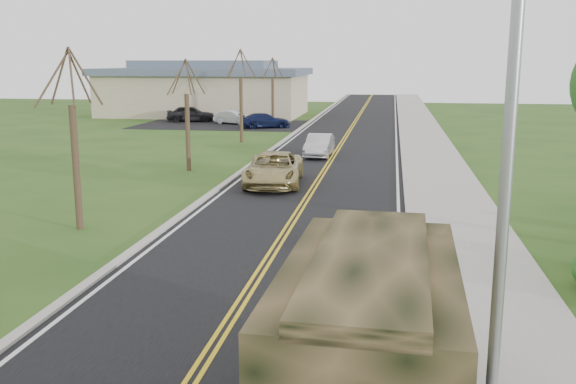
# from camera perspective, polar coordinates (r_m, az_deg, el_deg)

# --- Properties ---
(road) EXTENTS (8.00, 120.00, 0.01)m
(road) POSITION_cam_1_polar(r_m,az_deg,el_deg) (50.18, 5.29, 5.12)
(road) COLOR black
(road) RESTS_ON ground
(curb_right) EXTENTS (0.30, 120.00, 0.12)m
(curb_right) POSITION_cam_1_polar(r_m,az_deg,el_deg) (50.07, 10.05, 5.04)
(curb_right) COLOR #9E998E
(curb_right) RESTS_ON ground
(sidewalk_right) EXTENTS (3.20, 120.00, 0.10)m
(sidewalk_right) POSITION_cam_1_polar(r_m,az_deg,el_deg) (50.13, 12.06, 4.96)
(sidewalk_right) COLOR #9E998E
(sidewalk_right) RESTS_ON ground
(curb_left) EXTENTS (0.30, 120.00, 0.10)m
(curb_left) POSITION_cam_1_polar(r_m,az_deg,el_deg) (50.63, 0.58, 5.28)
(curb_left) COLOR #9E998E
(curb_left) RESTS_ON ground
(street_light) EXTENTS (1.65, 0.22, 8.00)m
(street_light) POSITION_cam_1_polar(r_m,az_deg,el_deg) (9.45, 18.38, 3.72)
(street_light) COLOR gray
(street_light) RESTS_ON ground
(bare_tree_a) EXTENTS (1.93, 2.26, 6.08)m
(bare_tree_a) POSITION_cam_1_polar(r_m,az_deg,el_deg) (22.52, -18.40, 3.34)
(bare_tree_a) COLOR #38281C
(bare_tree_a) RESTS_ON ground
(bare_tree_b) EXTENTS (1.83, 2.14, 5.73)m
(bare_tree_b) POSITION_cam_1_polar(r_m,az_deg,el_deg) (33.56, -8.93, 6.07)
(bare_tree_b) COLOR #38281C
(bare_tree_b) RESTS_ON ground
(bare_tree_c) EXTENTS (2.04, 2.39, 6.42)m
(bare_tree_c) POSITION_cam_1_polar(r_m,az_deg,el_deg) (45.06, -4.19, 7.94)
(bare_tree_c) COLOR #38281C
(bare_tree_c) RESTS_ON ground
(bare_tree_d) EXTENTS (1.88, 2.20, 5.91)m
(bare_tree_d) POSITION_cam_1_polar(r_m,az_deg,el_deg) (56.80, -1.37, 8.49)
(bare_tree_d) COLOR #38281C
(bare_tree_d) RESTS_ON ground
(commercial_building) EXTENTS (25.50, 21.50, 5.65)m
(commercial_building) POSITION_cam_1_polar(r_m,az_deg,el_deg) (68.58, -7.31, 9.05)
(commercial_building) COLOR tan
(commercial_building) RESTS_ON ground
(military_truck) EXTENTS (2.41, 6.46, 3.18)m
(military_truck) POSITION_cam_1_polar(r_m,az_deg,el_deg) (9.42, 7.42, -12.34)
(military_truck) COLOR black
(military_truck) RESTS_ON ground
(suv_champagne) EXTENTS (2.94, 5.57, 1.49)m
(suv_champagne) POSITION_cam_1_polar(r_m,az_deg,el_deg) (29.47, -1.27, 2.06)
(suv_champagne) COLOR tan
(suv_champagne) RESTS_ON ground
(sedan_silver) EXTENTS (1.48, 4.04, 1.32)m
(sedan_silver) POSITION_cam_1_polar(r_m,az_deg,el_deg) (38.37, 2.80, 4.15)
(sedan_silver) COLOR silver
(sedan_silver) RESTS_ON ground
(lot_car_dark) EXTENTS (4.69, 2.65, 1.51)m
(lot_car_dark) POSITION_cam_1_polar(r_m,az_deg,el_deg) (61.04, -8.63, 6.89)
(lot_car_dark) COLOR black
(lot_car_dark) RESTS_ON ground
(lot_car_silver) EXTENTS (4.00, 2.55, 1.24)m
(lot_car_silver) POSITION_cam_1_polar(r_m,az_deg,el_deg) (58.28, -4.81, 6.64)
(lot_car_silver) COLOR silver
(lot_car_silver) RESTS_ON ground
(lot_car_navy) EXTENTS (4.66, 3.38, 1.25)m
(lot_car_navy) POSITION_cam_1_polar(r_m,az_deg,el_deg) (54.85, -2.07, 6.36)
(lot_car_navy) COLOR #0F1638
(lot_car_navy) RESTS_ON ground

